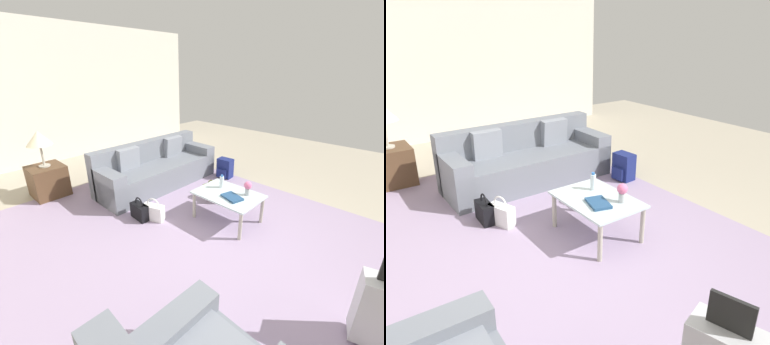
# 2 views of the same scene
# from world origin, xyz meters

# --- Properties ---
(ground_plane) EXTENTS (12.00, 12.00, 0.00)m
(ground_plane) POSITION_xyz_m (0.00, 0.00, 0.00)
(ground_plane) COLOR #A89E89
(wall_right) EXTENTS (0.12, 8.00, 3.10)m
(wall_right) POSITION_xyz_m (5.06, 0.00, 1.55)
(wall_right) COLOR beige
(wall_right) RESTS_ON ground
(area_rug) EXTENTS (5.20, 4.40, 0.01)m
(area_rug) POSITION_xyz_m (0.60, 0.20, 0.00)
(area_rug) COLOR #9984A3
(area_rug) RESTS_ON ground
(couch) EXTENTS (0.84, 2.37, 0.84)m
(couch) POSITION_xyz_m (2.19, -0.60, 0.30)
(couch) COLOR slate
(couch) RESTS_ON ground
(coffee_table) EXTENTS (0.92, 0.66, 0.44)m
(coffee_table) POSITION_xyz_m (0.40, -0.50, 0.38)
(coffee_table) COLOR silver
(coffee_table) RESTS_ON ground
(water_bottle) EXTENTS (0.06, 0.06, 0.20)m
(water_bottle) POSITION_xyz_m (0.60, -0.60, 0.53)
(water_bottle) COLOR silver
(water_bottle) RESTS_ON coffee_table
(coffee_table_book) EXTENTS (0.33, 0.26, 0.03)m
(coffee_table_book) POSITION_xyz_m (0.28, -0.42, 0.45)
(coffee_table_book) COLOR navy
(coffee_table_book) RESTS_ON coffee_table
(flower_vase) EXTENTS (0.11, 0.11, 0.21)m
(flower_vase) POSITION_xyz_m (0.18, -0.65, 0.56)
(flower_vase) COLOR #B2B7BC
(flower_vase) RESTS_ON coffee_table
(side_table) EXTENTS (0.55, 0.55, 0.55)m
(side_table) POSITION_xyz_m (3.20, 1.00, 0.27)
(side_table) COLOR #513823
(side_table) RESTS_ON ground
(handbag_white) EXTENTS (0.35, 0.25, 0.36)m
(handbag_white) POSITION_xyz_m (1.21, 0.25, 0.13)
(handbag_white) COLOR white
(handbag_white) RESTS_ON ground
(handbag_olive) EXTENTS (0.34, 0.18, 0.36)m
(handbag_olive) POSITION_xyz_m (0.99, -0.86, 0.13)
(handbag_olive) COLOR olive
(handbag_olive) RESTS_ON ground
(handbag_black) EXTENTS (0.33, 0.16, 0.36)m
(handbag_black) POSITION_xyz_m (1.38, 0.38, 0.13)
(handbag_black) COLOR black
(handbag_black) RESTS_ON ground
(backpack_navy) EXTENTS (0.31, 0.27, 0.40)m
(backpack_navy) POSITION_xyz_m (1.40, -1.79, 0.19)
(backpack_navy) COLOR navy
(backpack_navy) RESTS_ON ground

